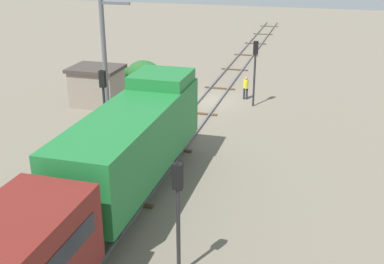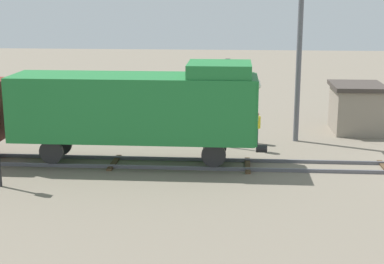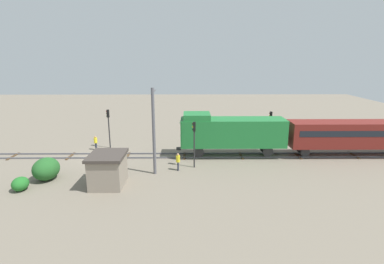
{
  "view_description": "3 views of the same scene",
  "coord_description": "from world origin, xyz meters",
  "views": [
    {
      "loc": [
        -7.77,
        32.68,
        10.82
      ],
      "look_at": [
        -1.39,
        9.96,
        1.46
      ],
      "focal_mm": 45.0,
      "sensor_mm": 36.0,
      "label": 1
    },
    {
      "loc": [
        -25.98,
        9.94,
        7.8
      ],
      "look_at": [
        -1.29,
        11.78,
        1.89
      ],
      "focal_mm": 55.0,
      "sensor_mm": 36.0,
      "label": 2
    },
    {
      "loc": [
        31.07,
        9.85,
        10.5
      ],
      "look_at": [
        0.01,
        10.15,
        2.72
      ],
      "focal_mm": 28.0,
      "sensor_mm": 36.0,
      "label": 3
    }
  ],
  "objects": [
    {
      "name": "relay_hut",
      "position": [
        7.5,
        3.03,
        1.39
      ],
      "size": [
        3.5,
        2.9,
        2.74
      ],
      "color": "gray",
      "rests_on": "ground"
    },
    {
      "name": "locomotive",
      "position": [
        0.0,
        14.32,
        2.77
      ],
      "size": [
        2.9,
        11.6,
        4.6
      ],
      "color": "#1E7233",
      "rests_on": "railway_track"
    },
    {
      "name": "traffic_signal_mid",
      "position": [
        3.4,
        10.32,
        3.14
      ],
      "size": [
        0.32,
        0.34,
        4.55
      ],
      "color": "#262628",
      "rests_on": "ground"
    },
    {
      "name": "catenary_mast",
      "position": [
        4.94,
        6.66,
        4.22
      ],
      "size": [
        1.94,
        0.28,
        7.95
      ],
      "color": "#595960",
      "rests_on": "ground"
    },
    {
      "name": "worker_by_signal",
      "position": [
        4.2,
        8.78,
        1.0
      ],
      "size": [
        0.38,
        0.38,
        1.7
      ],
      "rotation": [
        0.0,
        0.0,
        4.26
      ],
      "color": "#262B38",
      "rests_on": "ground"
    }
  ]
}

